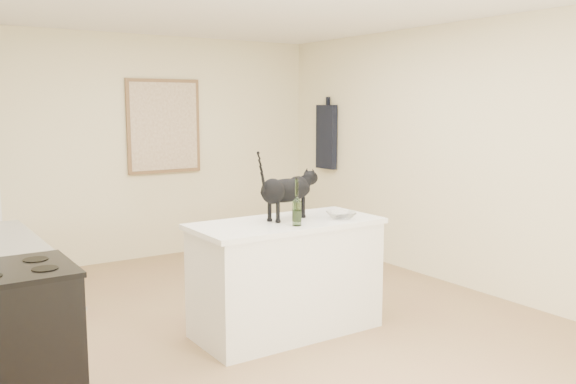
{
  "coord_description": "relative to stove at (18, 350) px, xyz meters",
  "views": [
    {
      "loc": [
        -2.5,
        -4.15,
        1.8
      ],
      "look_at": [
        0.15,
        -0.15,
        1.12
      ],
      "focal_mm": 38.36,
      "sensor_mm": 36.0,
      "label": 1
    }
  ],
  "objects": [
    {
      "name": "floor",
      "position": [
        1.95,
        0.6,
        -0.45
      ],
      "size": [
        5.5,
        5.5,
        0.0
      ],
      "primitive_type": "plane",
      "color": "#977B50",
      "rests_on": "ground"
    },
    {
      "name": "wall_back",
      "position": [
        1.95,
        3.35,
        0.85
      ],
      "size": [
        4.5,
        0.0,
        4.5
      ],
      "primitive_type": "plane",
      "rotation": [
        1.57,
        0.0,
        0.0
      ],
      "color": "beige",
      "rests_on": "ground"
    },
    {
      "name": "wall_right",
      "position": [
        4.2,
        0.6,
        0.85
      ],
      "size": [
        0.0,
        5.5,
        5.5
      ],
      "primitive_type": "plane",
      "rotation": [
        1.57,
        0.0,
        -1.57
      ],
      "color": "beige",
      "rests_on": "ground"
    },
    {
      "name": "island_base",
      "position": [
        2.05,
        0.4,
        -0.02
      ],
      "size": [
        1.44,
        0.67,
        0.86
      ],
      "primitive_type": "cube",
      "color": "white",
      "rests_on": "floor"
    },
    {
      "name": "island_top",
      "position": [
        2.05,
        0.4,
        0.43
      ],
      "size": [
        1.5,
        0.7,
        0.04
      ],
      "primitive_type": "cube",
      "color": "white",
      "rests_on": "island_base"
    },
    {
      "name": "stove",
      "position": [
        0.0,
        0.0,
        0.0
      ],
      "size": [
        0.6,
        0.6,
        0.9
      ],
      "primitive_type": "cube",
      "color": "black",
      "rests_on": "floor"
    },
    {
      "name": "artwork_frame",
      "position": [
        2.25,
        3.32,
        1.1
      ],
      "size": [
        0.9,
        0.03,
        1.1
      ],
      "primitive_type": "cube",
      "color": "brown",
      "rests_on": "wall_back"
    },
    {
      "name": "artwork_canvas",
      "position": [
        2.25,
        3.3,
        1.1
      ],
      "size": [
        0.82,
        0.0,
        1.02
      ],
      "primitive_type": "cube",
      "color": "beige",
      "rests_on": "wall_back"
    },
    {
      "name": "hanging_garment",
      "position": [
        4.14,
        2.65,
        0.95
      ],
      "size": [
        0.08,
        0.34,
        0.8
      ],
      "primitive_type": "cube",
      "color": "black",
      "rests_on": "wall_right"
    },
    {
      "name": "black_cat",
      "position": [
        2.08,
        0.45,
        0.66
      ],
      "size": [
        0.62,
        0.32,
        0.42
      ],
      "primitive_type": null,
      "rotation": [
        0.0,
        0.0,
        0.25
      ],
      "color": "black",
      "rests_on": "island_top"
    },
    {
      "name": "wine_bottle",
      "position": [
        2.01,
        0.2,
        0.61
      ],
      "size": [
        0.08,
        0.08,
        0.32
      ],
      "primitive_type": "cylinder",
      "rotation": [
        0.0,
        0.0,
        0.11
      ],
      "color": "#2E4F1F",
      "rests_on": "island_top"
    },
    {
      "name": "glass_bowl",
      "position": [
        2.47,
        0.24,
        0.48
      ],
      "size": [
        0.29,
        0.29,
        0.06
      ],
      "primitive_type": "imported",
      "rotation": [
        0.0,
        0.0,
        -0.34
      ],
      "color": "white",
      "rests_on": "island_top"
    }
  ]
}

